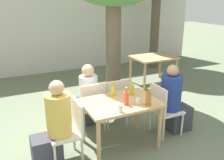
{
  "coord_description": "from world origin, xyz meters",
  "views": [
    {
      "loc": [
        -1.59,
        -3.05,
        2.26
      ],
      "look_at": [
        0.0,
        0.3,
        1.0
      ],
      "focal_mm": 40.0,
      "sensor_mm": 36.0,
      "label": 1
    }
  ],
  "objects_px": {
    "dining_table_front": "(120,108)",
    "drinking_glass_1": "(120,108)",
    "oil_cruet_2": "(131,90)",
    "drinking_glass_0": "(138,101)",
    "oil_cruet_3": "(113,90)",
    "patio_chair_0": "(70,128)",
    "soda_bottle_1": "(126,98)",
    "dining_table_back": "(154,60)",
    "patio_chair_2": "(92,104)",
    "person_seated_1": "(174,102)",
    "person_seated_0": "(54,128)",
    "person_seated_2": "(87,98)",
    "patio_chair_3": "(115,99)",
    "amber_bottle_0": "(148,99)",
    "patio_chair_1": "(163,107)"
  },
  "relations": [
    {
      "from": "person_seated_2",
      "to": "oil_cruet_2",
      "type": "height_order",
      "value": "person_seated_2"
    },
    {
      "from": "person_seated_1",
      "to": "dining_table_front",
      "type": "bearing_deg",
      "value": 90.0
    },
    {
      "from": "patio_chair_1",
      "to": "soda_bottle_1",
      "type": "xyz_separation_m",
      "value": [
        -0.77,
        -0.14,
        0.36
      ]
    },
    {
      "from": "patio_chair_3",
      "to": "drinking_glass_1",
      "type": "distance_m",
      "value": 1.06
    },
    {
      "from": "dining_table_front",
      "to": "patio_chair_0",
      "type": "relative_size",
      "value": 1.27
    },
    {
      "from": "person_seated_1",
      "to": "dining_table_back",
      "type": "bearing_deg",
      "value": -26.21
    },
    {
      "from": "patio_chair_3",
      "to": "soda_bottle_1",
      "type": "relative_size",
      "value": 3.26
    },
    {
      "from": "patio_chair_3",
      "to": "oil_cruet_3",
      "type": "bearing_deg",
      "value": 59.08
    },
    {
      "from": "dining_table_front",
      "to": "patio_chair_1",
      "type": "height_order",
      "value": "patio_chair_1"
    },
    {
      "from": "amber_bottle_0",
      "to": "soda_bottle_1",
      "type": "distance_m",
      "value": 0.32
    },
    {
      "from": "patio_chair_3",
      "to": "drinking_glass_0",
      "type": "height_order",
      "value": "patio_chair_3"
    },
    {
      "from": "soda_bottle_1",
      "to": "oil_cruet_2",
      "type": "relative_size",
      "value": 1.19
    },
    {
      "from": "patio_chair_2",
      "to": "person_seated_2",
      "type": "bearing_deg",
      "value": -90.0
    },
    {
      "from": "person_seated_1",
      "to": "drinking_glass_0",
      "type": "xyz_separation_m",
      "value": [
        -0.83,
        -0.19,
        0.25
      ]
    },
    {
      "from": "dining_table_front",
      "to": "person_seated_0",
      "type": "distance_m",
      "value": 1.03
    },
    {
      "from": "amber_bottle_0",
      "to": "oil_cruet_3",
      "type": "distance_m",
      "value": 0.62
    },
    {
      "from": "patio_chair_3",
      "to": "person_seated_2",
      "type": "bearing_deg",
      "value": -27.78
    },
    {
      "from": "patio_chair_0",
      "to": "soda_bottle_1",
      "type": "relative_size",
      "value": 3.26
    },
    {
      "from": "person_seated_0",
      "to": "amber_bottle_0",
      "type": "bearing_deg",
      "value": 77.67
    },
    {
      "from": "person_seated_0",
      "to": "oil_cruet_3",
      "type": "xyz_separation_m",
      "value": [
        1.02,
        0.25,
        0.29
      ]
    },
    {
      "from": "patio_chair_3",
      "to": "drinking_glass_0",
      "type": "relative_size",
      "value": 9.85
    },
    {
      "from": "dining_table_back",
      "to": "drinking_glass_1",
      "type": "relative_size",
      "value": 10.43
    },
    {
      "from": "dining_table_back",
      "to": "amber_bottle_0",
      "type": "distance_m",
      "value": 3.11
    },
    {
      "from": "dining_table_front",
      "to": "drinking_glass_1",
      "type": "relative_size",
      "value": 10.77
    },
    {
      "from": "person_seated_0",
      "to": "person_seated_2",
      "type": "distance_m",
      "value": 1.18
    },
    {
      "from": "patio_chair_1",
      "to": "drinking_glass_1",
      "type": "xyz_separation_m",
      "value": [
        -0.96,
        -0.31,
        0.3
      ]
    },
    {
      "from": "patio_chair_1",
      "to": "person_seated_1",
      "type": "xyz_separation_m",
      "value": [
        0.23,
        -0.0,
        0.05
      ]
    },
    {
      "from": "oil_cruet_2",
      "to": "drinking_glass_0",
      "type": "relative_size",
      "value": 2.54
    },
    {
      "from": "oil_cruet_3",
      "to": "drinking_glass_1",
      "type": "bearing_deg",
      "value": -106.1
    },
    {
      "from": "drinking_glass_0",
      "to": "oil_cruet_3",
      "type": "bearing_deg",
      "value": 113.4
    },
    {
      "from": "amber_bottle_0",
      "to": "oil_cruet_2",
      "type": "xyz_separation_m",
      "value": [
        -0.03,
        0.44,
        -0.02
      ]
    },
    {
      "from": "person_seated_0",
      "to": "soda_bottle_1",
      "type": "relative_size",
      "value": 4.5
    },
    {
      "from": "amber_bottle_0",
      "to": "oil_cruet_3",
      "type": "relative_size",
      "value": 1.12
    },
    {
      "from": "patio_chair_0",
      "to": "person_seated_1",
      "type": "relative_size",
      "value": 0.73
    },
    {
      "from": "dining_table_back",
      "to": "patio_chair_2",
      "type": "relative_size",
      "value": 1.23
    },
    {
      "from": "person_seated_0",
      "to": "amber_bottle_0",
      "type": "distance_m",
      "value": 1.39
    },
    {
      "from": "patio_chair_2",
      "to": "person_seated_1",
      "type": "xyz_separation_m",
      "value": [
        1.25,
        -0.63,
        0.05
      ]
    },
    {
      "from": "dining_table_back",
      "to": "person_seated_1",
      "type": "distance_m",
      "value": 2.48
    },
    {
      "from": "dining_table_front",
      "to": "oil_cruet_2",
      "type": "xyz_separation_m",
      "value": [
        0.27,
        0.16,
        0.19
      ]
    },
    {
      "from": "person_seated_2",
      "to": "drinking_glass_1",
      "type": "relative_size",
      "value": 11.11
    },
    {
      "from": "person_seated_1",
      "to": "oil_cruet_2",
      "type": "bearing_deg",
      "value": 78.32
    },
    {
      "from": "dining_table_back",
      "to": "oil_cruet_3",
      "type": "bearing_deg",
      "value": -137.11
    },
    {
      "from": "patio_chair_2",
      "to": "patio_chair_1",
      "type": "bearing_deg",
      "value": 148.26
    },
    {
      "from": "oil_cruet_2",
      "to": "drinking_glass_0",
      "type": "height_order",
      "value": "oil_cruet_2"
    },
    {
      "from": "patio_chair_1",
      "to": "patio_chair_3",
      "type": "height_order",
      "value": "same"
    },
    {
      "from": "patio_chair_1",
      "to": "person_seated_2",
      "type": "bearing_deg",
      "value": 49.6
    },
    {
      "from": "person_seated_1",
      "to": "oil_cruet_2",
      "type": "distance_m",
      "value": 0.82
    },
    {
      "from": "dining_table_back",
      "to": "person_seated_0",
      "type": "xyz_separation_m",
      "value": [
        -3.14,
        -2.22,
        -0.1
      ]
    },
    {
      "from": "patio_chair_2",
      "to": "person_seated_1",
      "type": "distance_m",
      "value": 1.4
    },
    {
      "from": "oil_cruet_3",
      "to": "dining_table_back",
      "type": "bearing_deg",
      "value": 42.89
    }
  ]
}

